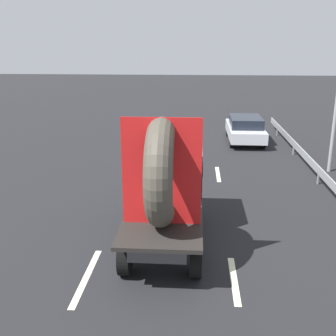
% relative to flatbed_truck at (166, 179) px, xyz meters
% --- Properties ---
extents(ground_plane, '(120.00, 120.00, 0.00)m').
position_rel_flatbed_truck_xyz_m(ground_plane, '(0.25, 0.43, -1.80)').
color(ground_plane, black).
extents(flatbed_truck, '(2.02, 5.13, 3.79)m').
position_rel_flatbed_truck_xyz_m(flatbed_truck, '(0.00, 0.00, 0.00)').
color(flatbed_truck, black).
rests_on(flatbed_truck, ground_plane).
extents(distant_sedan, '(1.88, 4.39, 1.43)m').
position_rel_flatbed_truck_xyz_m(distant_sedan, '(3.54, 12.11, -1.03)').
color(distant_sedan, black).
rests_on(distant_sedan, ground_plane).
extents(guardrail, '(0.10, 17.65, 0.71)m').
position_rel_flatbed_truck_xyz_m(guardrail, '(5.69, 7.28, -1.26)').
color(guardrail, gray).
rests_on(guardrail, ground_plane).
extents(lane_dash_left_near, '(0.16, 2.57, 0.01)m').
position_rel_flatbed_truck_xyz_m(lane_dash_left_near, '(-1.77, -2.23, -1.79)').
color(lane_dash_left_near, beige).
rests_on(lane_dash_left_near, ground_plane).
extents(lane_dash_left_far, '(0.16, 2.66, 0.01)m').
position_rel_flatbed_truck_xyz_m(lane_dash_left_far, '(-1.77, 6.17, -1.79)').
color(lane_dash_left_far, beige).
rests_on(lane_dash_left_far, ground_plane).
extents(lane_dash_right_near, '(0.16, 2.08, 0.01)m').
position_rel_flatbed_truck_xyz_m(lane_dash_right_near, '(1.77, -2.12, -1.79)').
color(lane_dash_right_near, beige).
rests_on(lane_dash_right_near, ground_plane).
extents(lane_dash_right_far, '(0.16, 2.08, 0.01)m').
position_rel_flatbed_truck_xyz_m(lane_dash_right_far, '(1.77, 6.06, -1.79)').
color(lane_dash_right_far, beige).
rests_on(lane_dash_right_far, ground_plane).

